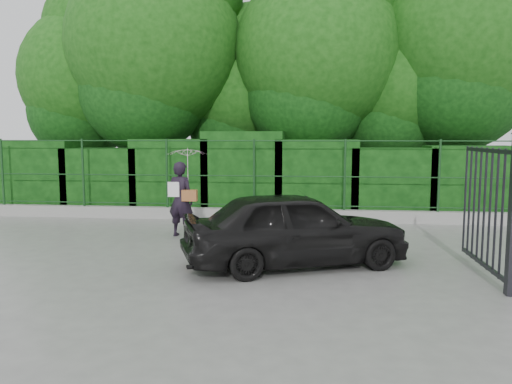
# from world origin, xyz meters

# --- Properties ---
(ground) EXTENTS (80.00, 80.00, 0.00)m
(ground) POSITION_xyz_m (0.00, 0.00, 0.00)
(ground) COLOR gray
(kerb) EXTENTS (14.00, 0.25, 0.30)m
(kerb) POSITION_xyz_m (0.00, 4.50, 0.15)
(kerb) COLOR #9E9E99
(kerb) RESTS_ON ground
(fence) EXTENTS (14.13, 0.06, 1.80)m
(fence) POSITION_xyz_m (0.22, 4.50, 1.20)
(fence) COLOR #173D1A
(fence) RESTS_ON kerb
(hedge) EXTENTS (14.20, 1.20, 2.30)m
(hedge) POSITION_xyz_m (-0.05, 5.50, 1.01)
(hedge) COLOR black
(hedge) RESTS_ON ground
(trees) EXTENTS (17.10, 6.15, 8.08)m
(trees) POSITION_xyz_m (1.14, 7.74, 4.62)
(trees) COLOR black
(trees) RESTS_ON ground
(gate) EXTENTS (0.22, 2.33, 2.36)m
(gate) POSITION_xyz_m (4.60, -0.72, 1.19)
(gate) COLOR #24242A
(gate) RESTS_ON ground
(woman) EXTENTS (0.91, 0.86, 1.93)m
(woman) POSITION_xyz_m (-0.85, 2.28, 1.24)
(woman) COLOR black
(woman) RESTS_ON ground
(car) EXTENTS (4.05, 2.80, 1.28)m
(car) POSITION_xyz_m (1.60, 0.07, 0.64)
(car) COLOR black
(car) RESTS_ON ground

